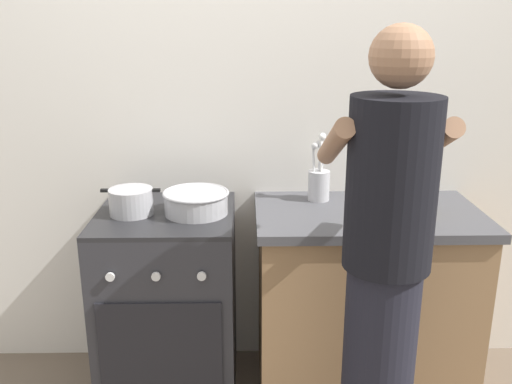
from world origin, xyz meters
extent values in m
cube|color=silver|center=(0.20, 0.50, 1.25)|extent=(3.20, 0.10, 2.50)
cube|color=#99724C|center=(0.55, 0.15, 0.43)|extent=(0.96, 0.56, 0.86)
cube|color=#4C4C51|center=(0.55, 0.15, 0.88)|extent=(1.00, 0.60, 0.04)
cube|color=#2D2D33|center=(-0.35, 0.15, 0.44)|extent=(0.60, 0.60, 0.88)
cube|color=#232326|center=(-0.35, 0.15, 0.89)|extent=(0.60, 0.60, 0.02)
cube|color=black|center=(-0.35, -0.16, 0.42)|extent=(0.51, 0.01, 0.40)
cylinder|color=silver|center=(-0.53, -0.16, 0.74)|extent=(0.04, 0.01, 0.04)
cylinder|color=silver|center=(-0.35, -0.16, 0.74)|extent=(0.04, 0.01, 0.04)
cylinder|color=silver|center=(-0.17, -0.16, 0.74)|extent=(0.04, 0.01, 0.04)
cylinder|color=#B2B2B7|center=(-0.49, 0.13, 0.96)|extent=(0.19, 0.19, 0.11)
cube|color=black|center=(-0.60, 0.13, 1.01)|extent=(0.04, 0.02, 0.01)
cube|color=black|center=(-0.38, 0.13, 1.01)|extent=(0.04, 0.02, 0.01)
cylinder|color=#B7B7BC|center=(-0.21, 0.13, 0.95)|extent=(0.27, 0.27, 0.10)
torus|color=#B7B7BC|center=(-0.21, 0.13, 0.99)|extent=(0.29, 0.29, 0.01)
cylinder|color=silver|center=(0.35, 0.31, 0.97)|extent=(0.10, 0.10, 0.14)
cylinder|color=silver|center=(0.32, 0.31, 1.04)|extent=(0.02, 0.04, 0.23)
sphere|color=silver|center=(0.32, 0.31, 1.16)|extent=(0.03, 0.03, 0.03)
cylinder|color=white|center=(0.35, 0.31, 1.05)|extent=(0.03, 0.03, 0.28)
sphere|color=white|center=(0.35, 0.31, 1.20)|extent=(0.03, 0.03, 0.03)
cylinder|color=#B7BABF|center=(0.36, 0.34, 1.05)|extent=(0.06, 0.04, 0.27)
sphere|color=#B7BABF|center=(0.36, 0.34, 1.20)|extent=(0.03, 0.03, 0.03)
cylinder|color=silver|center=(0.35, 0.32, 1.04)|extent=(0.03, 0.02, 0.23)
sphere|color=silver|center=(0.35, 0.32, 1.17)|extent=(0.03, 0.03, 0.03)
cylinder|color=gold|center=(0.80, 0.12, 0.98)|extent=(0.06, 0.06, 0.16)
cylinder|color=gold|center=(0.80, 0.12, 1.08)|extent=(0.03, 0.03, 0.04)
cylinder|color=black|center=(0.80, 0.12, 1.10)|extent=(0.03, 0.03, 0.02)
cylinder|color=black|center=(0.49, -0.42, 0.45)|extent=(0.26, 0.26, 0.90)
cylinder|color=black|center=(0.49, -0.42, 1.19)|extent=(0.30, 0.30, 0.58)
sphere|color=#A07254|center=(0.49, -0.42, 1.60)|extent=(0.20, 0.20, 0.20)
cylinder|color=#A07254|center=(0.32, -0.28, 1.30)|extent=(0.07, 0.41, 0.24)
cylinder|color=#A07254|center=(0.66, -0.28, 1.30)|extent=(0.07, 0.41, 0.24)
camera|label=1|loc=(0.01, -2.16, 1.70)|focal=38.98mm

